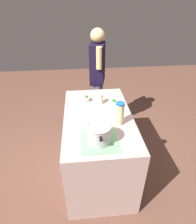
{
  "coord_description": "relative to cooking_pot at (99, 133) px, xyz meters",
  "views": [
    {
      "loc": [
        -1.75,
        0.18,
        2.09
      ],
      "look_at": [
        0.0,
        0.0,
        0.95
      ],
      "focal_mm": 30.05,
      "sensor_mm": 36.0,
      "label": 1
    }
  ],
  "objects": [
    {
      "name": "counter_slab",
      "position": [
        0.43,
        -0.03,
        -0.55
      ],
      "size": [
        1.33,
        0.77,
        0.9
      ],
      "primitive_type": "cube",
      "color": "#B89D95",
      "rests_on": "ground_plane"
    },
    {
      "name": "lemonade_pitcher",
      "position": [
        0.26,
        -0.24,
        0.03
      ],
      "size": [
        0.09,
        0.09,
        0.25
      ],
      "color": "beige",
      "rests_on": "counter_slab"
    },
    {
      "name": "ground_plane",
      "position": [
        0.43,
        -0.03,
        -1.0
      ],
      "size": [
        8.0,
        8.0,
        0.0
      ],
      "primitive_type": "plane",
      "color": "brown"
    },
    {
      "name": "dish_cloth",
      "position": [
        -0.0,
        -0.0,
        -0.1
      ],
      "size": [
        0.34,
        0.35,
        0.01
      ],
      "primitive_type": "cube",
      "color": "#75BA7E",
      "rests_on": "counter_slab"
    },
    {
      "name": "mason_jar",
      "position": [
        0.71,
        -0.09,
        -0.04
      ],
      "size": [
        0.07,
        0.07,
        0.13
      ],
      "color": "beige",
      "rests_on": "counter_slab"
    },
    {
      "name": "cooking_pot",
      "position": [
        0.0,
        0.0,
        0.0
      ],
      "size": [
        0.29,
        0.22,
        0.18
      ],
      "color": "#B7B7BC",
      "rests_on": "dish_cloth"
    },
    {
      "name": "broccoli_bowl_front",
      "position": [
        0.68,
        -0.25,
        -0.07
      ],
      "size": [
        0.13,
        0.13,
        0.07
      ],
      "color": "silver",
      "rests_on": "counter_slab"
    },
    {
      "name": "person_cook",
      "position": [
        1.41,
        -0.12,
        -0.07
      ],
      "size": [
        0.5,
        0.27,
        1.67
      ],
      "color": "#45505B",
      "rests_on": "ground_plane"
    },
    {
      "name": "broccoli_bowl_center",
      "position": [
        0.79,
        0.09,
        -0.07
      ],
      "size": [
        0.1,
        0.1,
        0.08
      ],
      "color": "silver",
      "rests_on": "counter_slab"
    }
  ]
}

